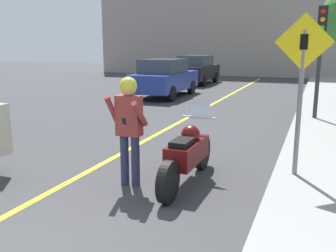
{
  "coord_description": "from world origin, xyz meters",
  "views": [
    {
      "loc": [
        3.22,
        -2.55,
        2.28
      ],
      "look_at": [
        0.86,
        3.29,
        0.91
      ],
      "focal_mm": 40.0,
      "sensor_mm": 36.0,
      "label": 1
    }
  ],
  "objects_px": {
    "parked_car_blue": "(164,78)",
    "parked_car_black": "(196,69)",
    "crossing_sign": "(301,80)",
    "traffic_light": "(321,41)",
    "motorcycle": "(187,154)",
    "person_biker": "(129,120)"
  },
  "relations": [
    {
      "from": "crossing_sign",
      "to": "motorcycle",
      "type": "bearing_deg",
      "value": -155.46
    },
    {
      "from": "motorcycle",
      "to": "crossing_sign",
      "type": "distance_m",
      "value": 2.2
    },
    {
      "from": "traffic_light",
      "to": "motorcycle",
      "type": "bearing_deg",
      "value": -106.83
    },
    {
      "from": "traffic_light",
      "to": "parked_car_black",
      "type": "relative_size",
      "value": 0.77
    },
    {
      "from": "crossing_sign",
      "to": "parked_car_blue",
      "type": "bearing_deg",
      "value": 124.08
    },
    {
      "from": "motorcycle",
      "to": "parked_car_blue",
      "type": "xyz_separation_m",
      "value": [
        -4.5,
        9.88,
        0.35
      ]
    },
    {
      "from": "traffic_light",
      "to": "parked_car_blue",
      "type": "relative_size",
      "value": 0.77
    },
    {
      "from": "person_biker",
      "to": "parked_car_blue",
      "type": "relative_size",
      "value": 0.43
    },
    {
      "from": "parked_car_blue",
      "to": "parked_car_black",
      "type": "relative_size",
      "value": 1.0
    },
    {
      "from": "parked_car_blue",
      "to": "crossing_sign",
      "type": "bearing_deg",
      "value": -55.92
    },
    {
      "from": "crossing_sign",
      "to": "person_biker",
      "type": "bearing_deg",
      "value": -154.59
    },
    {
      "from": "person_biker",
      "to": "parked_car_black",
      "type": "relative_size",
      "value": 0.43
    },
    {
      "from": "parked_car_blue",
      "to": "motorcycle",
      "type": "bearing_deg",
      "value": -65.49
    },
    {
      "from": "traffic_light",
      "to": "parked_car_blue",
      "type": "xyz_separation_m",
      "value": [
        -6.39,
        3.63,
        -1.55
      ]
    },
    {
      "from": "crossing_sign",
      "to": "parked_car_black",
      "type": "distance_m",
      "value": 16.51
    },
    {
      "from": "traffic_light",
      "to": "parked_car_black",
      "type": "height_order",
      "value": "traffic_light"
    },
    {
      "from": "motorcycle",
      "to": "parked_car_black",
      "type": "relative_size",
      "value": 0.56
    },
    {
      "from": "parked_car_black",
      "to": "motorcycle",
      "type": "bearing_deg",
      "value": -72.74
    },
    {
      "from": "parked_car_blue",
      "to": "parked_car_black",
      "type": "bearing_deg",
      "value": 94.08
    },
    {
      "from": "person_biker",
      "to": "motorcycle",
      "type": "bearing_deg",
      "value": 27.08
    },
    {
      "from": "motorcycle",
      "to": "person_biker",
      "type": "relative_size",
      "value": 1.31
    },
    {
      "from": "motorcycle",
      "to": "crossing_sign",
      "type": "xyz_separation_m",
      "value": [
        1.67,
        0.76,
        1.22
      ]
    }
  ]
}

